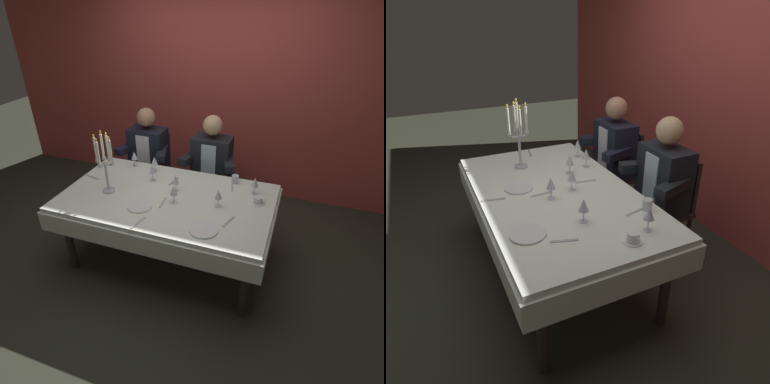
# 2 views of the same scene
# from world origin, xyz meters

# --- Properties ---
(ground_plane) EXTENTS (12.00, 12.00, 0.00)m
(ground_plane) POSITION_xyz_m (0.00, 0.00, 0.00)
(ground_plane) COLOR #303326
(back_wall) EXTENTS (6.00, 0.12, 2.70)m
(back_wall) POSITION_xyz_m (0.00, 1.66, 1.35)
(back_wall) COLOR #BD4540
(back_wall) RESTS_ON ground_plane
(dining_table) EXTENTS (1.94, 1.14, 0.74)m
(dining_table) POSITION_xyz_m (0.00, 0.00, 0.62)
(dining_table) COLOR white
(dining_table) RESTS_ON ground_plane
(candelabra) EXTENTS (0.19, 0.19, 0.59)m
(candelabra) POSITION_xyz_m (-0.54, -0.10, 1.02)
(candelabra) COLOR silver
(candelabra) RESTS_ON dining_table
(dinner_plate_0) EXTENTS (0.21, 0.21, 0.01)m
(dinner_plate_0) POSITION_xyz_m (-0.15, -0.24, 0.75)
(dinner_plate_0) COLOR white
(dinner_plate_0) RESTS_ON dining_table
(dinner_plate_1) EXTENTS (0.23, 0.23, 0.01)m
(dinner_plate_1) POSITION_xyz_m (0.47, -0.37, 0.75)
(dinner_plate_1) COLOR white
(dinner_plate_1) RESTS_ON dining_table
(wine_glass_0) EXTENTS (0.07, 0.07, 0.16)m
(wine_glass_0) POSITION_xyz_m (0.10, -0.07, 0.85)
(wine_glass_0) COLOR silver
(wine_glass_0) RESTS_ON dining_table
(wine_glass_1) EXTENTS (0.07, 0.07, 0.16)m
(wine_glass_1) POSITION_xyz_m (0.48, -0.00, 0.85)
(wine_glass_1) COLOR silver
(wine_glass_1) RESTS_ON dining_table
(wine_glass_2) EXTENTS (0.07, 0.07, 0.16)m
(wine_glass_2) POSITION_xyz_m (-0.25, 0.23, 0.86)
(wine_glass_2) COLOR silver
(wine_glass_2) RESTS_ON dining_table
(wine_glass_3) EXTENTS (0.07, 0.07, 0.16)m
(wine_glass_3) POSITION_xyz_m (0.73, 0.31, 0.85)
(wine_glass_3) COLOR silver
(wine_glass_3) RESTS_ON dining_table
(wine_glass_4) EXTENTS (0.07, 0.07, 0.16)m
(wine_glass_4) POSITION_xyz_m (-0.31, 0.41, 0.85)
(wine_glass_4) COLOR silver
(wine_glass_4) RESTS_ON dining_table
(wine_glass_5) EXTENTS (0.07, 0.07, 0.16)m
(wine_glass_5) POSITION_xyz_m (0.04, 0.12, 0.85)
(wine_glass_5) COLOR silver
(wine_glass_5) RESTS_ON dining_table
(wine_glass_6) EXTENTS (0.07, 0.07, 0.16)m
(wine_glass_6) POSITION_xyz_m (-0.57, 0.45, 0.85)
(wine_glass_6) COLOR silver
(wine_glass_6) RESTS_ON dining_table
(water_tumbler_0) EXTENTS (0.07, 0.07, 0.08)m
(water_tumbler_0) POSITION_xyz_m (0.52, 0.45, 0.78)
(water_tumbler_0) COLOR silver
(water_tumbler_0) RESTS_ON dining_table
(coffee_cup_0) EXTENTS (0.13, 0.12, 0.06)m
(coffee_cup_0) POSITION_xyz_m (0.80, 0.16, 0.77)
(coffee_cup_0) COLOR white
(coffee_cup_0) RESTS_ON dining_table
(fork_0) EXTENTS (0.04, 0.17, 0.01)m
(fork_0) POSITION_xyz_m (-0.05, 0.27, 0.74)
(fork_0) COLOR #B7B7BC
(fork_0) RESTS_ON dining_table
(fork_1) EXTENTS (0.03, 0.17, 0.01)m
(fork_1) POSITION_xyz_m (0.01, -0.12, 0.74)
(fork_1) COLOR #B7B7BC
(fork_1) RESTS_ON dining_table
(fork_2) EXTENTS (0.07, 0.17, 0.01)m
(fork_2) POSITION_xyz_m (0.62, -0.20, 0.74)
(fork_2) COLOR #B7B7BC
(fork_2) RESTS_ON dining_table
(fork_3) EXTENTS (0.05, 0.17, 0.01)m
(fork_3) POSITION_xyz_m (0.52, 0.37, 0.74)
(fork_3) COLOR #B7B7BC
(fork_3) RESTS_ON dining_table
(fork_4) EXTENTS (0.05, 0.17, 0.01)m
(fork_4) POSITION_xyz_m (-0.06, -0.45, 0.74)
(fork_4) COLOR #B7B7BC
(fork_4) RESTS_ON dining_table
(fork_5) EXTENTS (0.17, 0.05, 0.01)m
(fork_5) POSITION_xyz_m (-0.84, 0.08, 0.74)
(fork_5) COLOR #B7B7BC
(fork_5) RESTS_ON dining_table
(seated_diner_0) EXTENTS (0.63, 0.48, 1.24)m
(seated_diner_0) POSITION_xyz_m (-0.62, 0.89, 0.74)
(seated_diner_0) COLOR #322826
(seated_diner_0) RESTS_ON ground_plane
(seated_diner_1) EXTENTS (0.63, 0.48, 1.24)m
(seated_diner_1) POSITION_xyz_m (0.16, 0.89, 0.74)
(seated_diner_1) COLOR #322826
(seated_diner_1) RESTS_ON ground_plane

